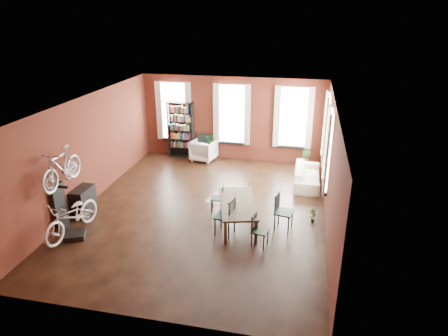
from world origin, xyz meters
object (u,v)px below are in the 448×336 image
(white_armchair, at_px, (204,149))
(dining_chair_a, at_px, (225,216))
(bookshelf, at_px, (181,130))
(dining_chair_d, at_px, (284,212))
(bike_trainer, at_px, (75,235))
(plant_stand, at_px, (212,152))
(bicycle_floor, at_px, (69,200))
(dining_chair_b, at_px, (217,198))
(dining_table, at_px, (237,214))
(cream_sofa, at_px, (307,173))
(console_table, at_px, (83,201))
(dining_chair_c, at_px, (260,231))

(white_armchair, bearing_deg, dining_chair_a, 121.94)
(bookshelf, bearing_deg, dining_chair_d, -47.97)
(bike_trainer, distance_m, plant_stand, 6.76)
(dining_chair_a, relative_size, bicycle_floor, 0.54)
(dining_chair_b, xyz_separation_m, bike_trainer, (-3.28, -2.20, -0.34))
(bike_trainer, relative_size, bicycle_floor, 0.26)
(dining_table, relative_size, white_armchair, 2.26)
(cream_sofa, bearing_deg, bike_trainer, 129.30)
(dining_chair_d, bearing_deg, bookshelf, 53.84)
(white_armchair, distance_m, cream_sofa, 4.26)
(console_table, bearing_deg, plant_stand, 64.22)
(dining_chair_b, relative_size, dining_chair_c, 1.00)
(plant_stand, height_order, bicycle_floor, bicycle_floor)
(white_armchair, bearing_deg, dining_chair_c, 129.02)
(dining_chair_a, bearing_deg, bicycle_floor, -62.57)
(bicycle_floor, bearing_deg, dining_table, 29.81)
(bookshelf, height_order, bike_trainer, bookshelf)
(white_armchair, bearing_deg, cream_sofa, 171.03)
(bike_trainer, distance_m, console_table, 1.36)
(white_armchair, bearing_deg, bike_trainer, 85.42)
(dining_chair_b, relative_size, white_armchair, 0.94)
(cream_sofa, distance_m, plant_stand, 4.09)
(dining_chair_a, relative_size, white_armchair, 1.16)
(bookshelf, bearing_deg, dining_chair_b, -60.15)
(dining_table, distance_m, dining_chair_d, 1.25)
(dining_chair_c, bearing_deg, white_armchair, 39.41)
(bookshelf, height_order, cream_sofa, bookshelf)
(dining_table, xyz_separation_m, cream_sofa, (1.80, 3.23, 0.07))
(dining_table, bearing_deg, dining_chair_a, -131.01)
(dining_chair_d, relative_size, cream_sofa, 0.48)
(dining_chair_a, relative_size, bookshelf, 0.47)
(dining_chair_b, distance_m, dining_chair_c, 2.12)
(dining_chair_b, xyz_separation_m, plant_stand, (-1.21, 4.24, -0.16))
(white_armchair, height_order, plant_stand, white_armchair)
(dining_chair_c, distance_m, dining_chair_d, 1.07)
(cream_sofa, bearing_deg, dining_table, 150.82)
(dining_chair_b, relative_size, bicycle_floor, 0.44)
(white_armchair, relative_size, console_table, 1.11)
(dining_table, relative_size, bicycle_floor, 1.05)
(dining_table, height_order, dining_chair_a, dining_chair_a)
(dining_chair_c, bearing_deg, dining_table, 51.50)
(dining_chair_d, distance_m, white_armchair, 5.78)
(white_armchair, xyz_separation_m, cream_sofa, (3.98, -1.49, -0.04))
(dining_chair_d, bearing_deg, dining_table, 104.55)
(dining_chair_b, xyz_separation_m, bookshelf, (-2.44, 4.24, 0.68))
(bookshelf, bearing_deg, dining_chair_c, -56.29)
(bookshelf, xyz_separation_m, cream_sofa, (4.95, -1.70, -0.69))
(dining_chair_a, xyz_separation_m, dining_chair_c, (0.97, -0.37, -0.10))
(white_armchair, relative_size, plant_stand, 1.73)
(dining_table, distance_m, white_armchair, 5.20)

